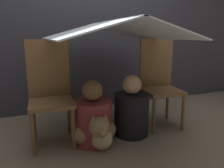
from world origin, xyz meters
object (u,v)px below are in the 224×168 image
object	(u,v)px
chair_right	(159,80)
person_front	(93,118)
chair_left	(50,90)
dog	(95,130)
person_second	(131,111)

from	to	relation	value
chair_right	person_front	world-z (taller)	chair_right
chair_left	dog	xyz separation A→B (m)	(0.36, -0.26, -0.36)
chair_left	chair_right	bearing A→B (deg)	2.48
chair_right	person_front	size ratio (longest dim) A/B	1.60
person_second	dog	bearing A→B (deg)	-165.13
chair_left	person_second	distance (m)	0.83
person_front	dog	xyz separation A→B (m)	(-0.00, -0.08, -0.09)
chair_right	dog	world-z (taller)	chair_right
chair_left	person_front	xyz separation A→B (m)	(0.36, -0.18, -0.27)
chair_left	person_second	world-z (taller)	chair_left
chair_left	person_front	bearing A→B (deg)	-24.64
chair_left	person_front	distance (m)	0.48
chair_right	person_second	distance (m)	0.51
chair_left	person_second	bearing A→B (deg)	-8.54
person_second	dog	distance (m)	0.45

